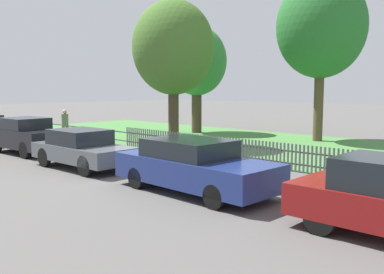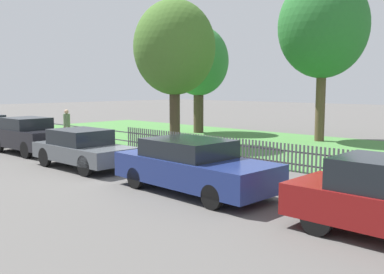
# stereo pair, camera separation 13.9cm
# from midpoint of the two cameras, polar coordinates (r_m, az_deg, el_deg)

# --- Properties ---
(ground_plane) EXTENTS (120.00, 120.00, 0.00)m
(ground_plane) POSITION_cam_midpoint_polar(r_m,az_deg,el_deg) (13.86, -3.66, -4.79)
(ground_plane) COLOR #565451
(kerb_stone) EXTENTS (37.42, 0.20, 0.12)m
(kerb_stone) POSITION_cam_midpoint_polar(r_m,az_deg,el_deg) (13.91, -3.36, -4.49)
(kerb_stone) COLOR gray
(kerb_stone) RESTS_ON ground
(grass_strip) EXTENTS (37.42, 10.20, 0.01)m
(grass_strip) POSITION_cam_midpoint_polar(r_m,az_deg,el_deg) (20.21, 13.51, -1.33)
(grass_strip) COLOR #477F3D
(grass_strip) RESTS_ON ground
(park_fence) EXTENTS (37.42, 0.05, 0.92)m
(park_fence) POSITION_cam_midpoint_polar(r_m,az_deg,el_deg) (15.98, 4.38, -1.60)
(park_fence) COLOR #4C4C51
(park_fence) RESTS_ON ground
(parked_car_black_saloon) EXTENTS (3.78, 1.81, 1.49)m
(parked_car_black_saloon) POSITION_cam_midpoint_polar(r_m,az_deg,el_deg) (19.08, -20.76, 0.25)
(parked_car_black_saloon) COLOR black
(parked_car_black_saloon) RESTS_ON ground
(parked_car_navy_estate) EXTENTS (3.98, 1.74, 1.32)m
(parked_car_navy_estate) POSITION_cam_midpoint_polar(r_m,az_deg,el_deg) (15.03, -14.10, -1.45)
(parked_car_navy_estate) COLOR #51565B
(parked_car_navy_estate) RESTS_ON ground
(parked_car_red_compact) EXTENTS (4.65, 2.00, 1.39)m
(parked_car_red_compact) POSITION_cam_midpoint_polar(r_m,az_deg,el_deg) (11.23, 0.45, -3.83)
(parked_car_red_compact) COLOR navy
(parked_car_red_compact) RESTS_ON ground
(covered_motorcycle) EXTENTS (2.07, 0.77, 1.02)m
(covered_motorcycle) POSITION_cam_midpoint_polar(r_m,az_deg,el_deg) (15.15, 1.50, -1.35)
(covered_motorcycle) COLOR black
(covered_motorcycle) RESTS_ON ground
(tree_nearest_kerb) EXTENTS (3.59, 3.59, 6.37)m
(tree_nearest_kerb) POSITION_cam_midpoint_polar(r_m,az_deg,el_deg) (25.86, 1.04, 9.99)
(tree_nearest_kerb) COLOR #473828
(tree_nearest_kerb) RESTS_ON ground
(tree_behind_motorcycle) EXTENTS (3.77, 3.77, 6.73)m
(tree_behind_motorcycle) POSITION_cam_midpoint_polar(r_m,az_deg,el_deg) (20.03, -2.15, 11.74)
(tree_behind_motorcycle) COLOR #473828
(tree_behind_motorcycle) RESTS_ON ground
(tree_mid_park) EXTENTS (4.44, 4.44, 8.31)m
(tree_mid_park) POSITION_cam_midpoint_polar(r_m,az_deg,el_deg) (22.90, 17.24, 13.81)
(tree_mid_park) COLOR brown
(tree_mid_park) RESTS_ON ground
(pedestrian_near_fence) EXTENTS (0.36, 0.38, 1.64)m
(pedestrian_near_fence) POSITION_cam_midpoint_polar(r_m,az_deg,el_deg) (22.31, -16.18, 1.71)
(pedestrian_near_fence) COLOR #7F6B51
(pedestrian_near_fence) RESTS_ON ground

